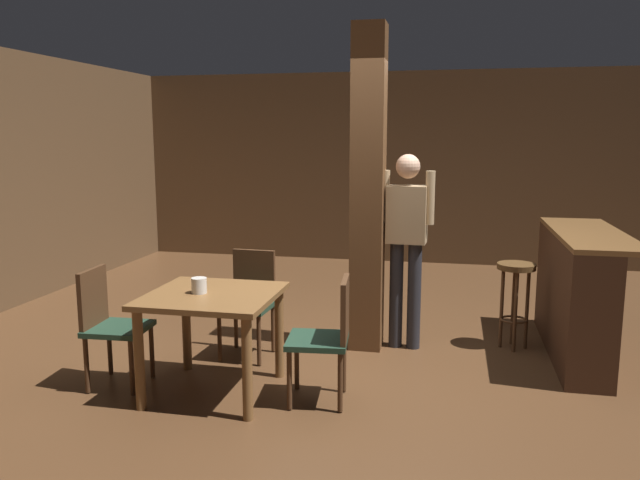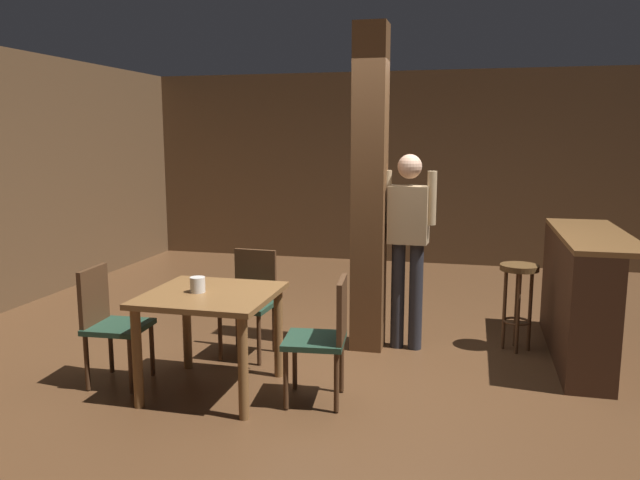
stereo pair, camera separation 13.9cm
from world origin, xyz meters
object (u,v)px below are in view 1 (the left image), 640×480
chair_east (328,333)px  chair_north (250,297)px  bar_counter (573,292)px  chair_west (109,321)px  standing_person (406,237)px  napkin_cup (199,285)px  dining_table (213,311)px  bar_stool_near (515,286)px

chair_east → chair_north: (-0.85, 0.82, 0.00)m
chair_east → chair_north: same height
chair_north → bar_counter: (2.72, 0.60, 0.04)m
chair_north → chair_west: bearing=-132.8°
chair_west → standing_person: bearing=32.5°
napkin_cup → bar_counter: size_ratio=0.06×
dining_table → standing_person: size_ratio=0.53×
bar_counter → bar_stool_near: bearing=175.3°
chair_west → bar_counter: (3.53, 1.48, 0.04)m
standing_person → chair_west: bearing=-147.5°
chair_west → bar_counter: bearing=22.8°
chair_west → standing_person: (2.11, 1.34, 0.50)m
chair_west → standing_person: size_ratio=0.52×
chair_east → napkin_cup: (-0.94, -0.03, 0.30)m
chair_west → bar_stool_near: size_ratio=1.16×
bar_stool_near → chair_west: bearing=-153.6°
chair_west → bar_stool_near: bearing=26.4°
chair_north → standing_person: standing_person is taller
chair_east → standing_person: size_ratio=0.52×
chair_east → chair_west: bearing=-178.1°
standing_person → bar_stool_near: size_ratio=2.24×
napkin_cup → bar_counter: bearing=27.4°
standing_person → napkin_cup: bearing=-136.3°
bar_stool_near → bar_counter: bearing=-4.7°
chair_north → bar_stool_near: size_ratio=1.16×
standing_person → bar_stool_near: bearing=10.6°
dining_table → bar_counter: bar_counter is taller
chair_north → standing_person: 1.46m
dining_table → bar_stool_near: bar_stool_near is taller
chair_north → bar_counter: size_ratio=0.49×
napkin_cup → bar_stool_near: napkin_cup is taller
dining_table → napkin_cup: napkin_cup is taller
bar_counter → bar_stool_near: 0.48m
standing_person → bar_counter: (1.43, 0.14, -0.45)m
chair_north → napkin_cup: size_ratio=7.90×
standing_person → bar_counter: 1.50m
chair_north → bar_counter: 2.79m
bar_counter → bar_stool_near: (-0.48, 0.04, 0.02)m
chair_west → bar_counter: bar_counter is taller
chair_north → chair_west: same height
dining_table → chair_north: (-0.00, 0.83, -0.12)m
napkin_cup → standing_person: size_ratio=0.07×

